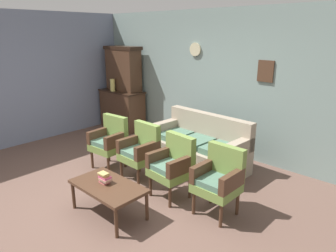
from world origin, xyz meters
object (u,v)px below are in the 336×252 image
at_px(vase_on_cabinet, 113,85).
at_px(armchair_near_cabinet, 219,178).
at_px(floral_couch, 199,148).
at_px(armchair_by_doorway, 110,140).
at_px(side_cabinet, 122,109).
at_px(armchair_row_middle, 173,164).
at_px(coffee_table, 108,188).
at_px(armchair_near_couch_end, 141,149).
at_px(book_stack_on_table, 105,178).

relative_size(vase_on_cabinet, armchair_near_cabinet, 0.32).
bearing_deg(floral_couch, vase_on_cabinet, 173.22).
bearing_deg(floral_couch, armchair_by_doorway, -135.26).
distance_m(side_cabinet, vase_on_cabinet, 0.64).
bearing_deg(armchair_row_middle, floral_couch, 108.55).
height_order(vase_on_cabinet, armchair_by_doorway, vase_on_cabinet).
bearing_deg(coffee_table, armchair_near_couch_end, 115.27).
relative_size(armchair_by_doorway, armchair_row_middle, 1.00).
bearing_deg(vase_on_cabinet, armchair_by_doorway, -39.37).
height_order(side_cabinet, coffee_table, side_cabinet).
distance_m(side_cabinet, armchair_by_doorway, 2.30).
bearing_deg(vase_on_cabinet, book_stack_on_table, -39.39).
relative_size(armchair_row_middle, book_stack_on_table, 5.23).
relative_size(armchair_row_middle, coffee_table, 0.90).
relative_size(armchair_near_couch_end, armchair_row_middle, 1.00).
relative_size(side_cabinet, armchair_near_couch_end, 1.28).
height_order(side_cabinet, book_stack_on_table, side_cabinet).
bearing_deg(floral_couch, side_cabinet, 169.27).
xyz_separation_m(armchair_near_couch_end, coffee_table, (0.46, -0.98, -0.12)).
distance_m(armchair_by_doorway, book_stack_on_table, 1.44).
height_order(armchair_by_doorway, book_stack_on_table, armchair_by_doorway).
relative_size(armchair_by_doorway, armchair_near_couch_end, 1.00).
distance_m(armchair_row_middle, coffee_table, 0.96).
bearing_deg(armchair_near_cabinet, side_cabinet, 158.09).
distance_m(floral_couch, armchair_row_middle, 1.17).
bearing_deg(armchair_near_couch_end, armchair_by_doorway, -174.78).
xyz_separation_m(armchair_by_doorway, armchair_near_couch_end, (0.72, 0.07, 0.00)).
bearing_deg(armchair_by_doorway, armchair_row_middle, -0.34).
distance_m(vase_on_cabinet, book_stack_on_table, 3.74).
bearing_deg(coffee_table, armchair_by_doorway, 142.17).
xyz_separation_m(floral_couch, coffee_table, (0.08, -2.01, 0.05)).
relative_size(armchair_by_doorway, coffee_table, 0.90).
bearing_deg(book_stack_on_table, vase_on_cabinet, 140.61).
height_order(armchair_near_cabinet, book_stack_on_table, armchair_near_cabinet).
bearing_deg(armchair_near_couch_end, armchair_near_cabinet, 0.01).
xyz_separation_m(armchair_row_middle, armchair_near_cabinet, (0.73, 0.07, 0.00)).
bearing_deg(armchair_row_middle, side_cabinet, 152.50).
distance_m(floral_couch, armchair_near_couch_end, 1.11).
bearing_deg(armchair_row_middle, armchair_near_cabinet, 5.83).
bearing_deg(coffee_table, floral_couch, 92.34).
relative_size(floral_couch, coffee_table, 1.78).
bearing_deg(side_cabinet, armchair_near_couch_end, -33.22).
height_order(floral_couch, armchair_row_middle, same).
bearing_deg(book_stack_on_table, armchair_row_middle, 68.50).
distance_m(armchair_row_middle, book_stack_on_table, 0.97).
height_order(armchair_near_couch_end, armchair_row_middle, same).
distance_m(armchair_near_couch_end, coffee_table, 1.10).
bearing_deg(side_cabinet, coffee_table, -41.85).
bearing_deg(armchair_near_cabinet, book_stack_on_table, -137.93).
bearing_deg(vase_on_cabinet, armchair_row_middle, -24.12).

